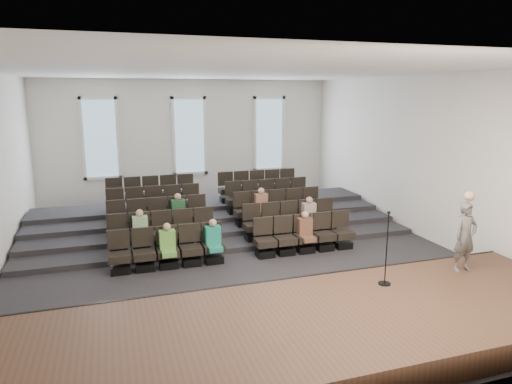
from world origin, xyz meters
TOP-DOWN VIEW (x-y plane):
  - ground at (0.00, 0.00)m, footprint 14.00×14.00m
  - ceiling at (0.00, 0.00)m, footprint 12.00×14.00m
  - wall_back at (0.00, 7.02)m, footprint 12.00×0.04m
  - wall_front at (0.00, -7.02)m, footprint 12.00×0.04m
  - wall_right at (6.02, 0.00)m, footprint 0.04×14.00m
  - stage at (0.00, -5.10)m, footprint 11.80×3.60m
  - stage_lip at (0.00, -3.33)m, footprint 11.80×0.06m
  - risers at (0.00, 3.17)m, footprint 11.80×4.80m
  - seating_rows at (-0.00, 1.54)m, footprint 6.80×4.70m
  - windows at (0.00, 6.95)m, footprint 8.44×0.10m
  - audience at (-0.10, 0.30)m, footprint 5.45×2.64m
  - speaker at (4.24, -4.11)m, footprint 0.59×0.40m
  - mic_stand at (2.13, -4.23)m, footprint 0.27×0.27m

SIDE VIEW (x-z plane):
  - ground at x=0.00m, z-range 0.00..0.00m
  - risers at x=0.00m, z-range -0.10..0.50m
  - stage at x=0.00m, z-range 0.00..0.50m
  - stage_lip at x=0.00m, z-range -0.01..0.51m
  - seating_rows at x=0.00m, z-range -0.15..1.52m
  - audience at x=-0.10m, z-range 0.26..1.36m
  - mic_stand at x=2.13m, z-range 0.18..1.77m
  - speaker at x=4.24m, z-range 0.50..2.08m
  - wall_back at x=0.00m, z-range 0.00..5.00m
  - wall_front at x=0.00m, z-range 0.00..5.00m
  - wall_right at x=6.02m, z-range 0.00..5.00m
  - windows at x=0.00m, z-range 1.08..4.32m
  - ceiling at x=0.00m, z-range 5.00..5.02m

